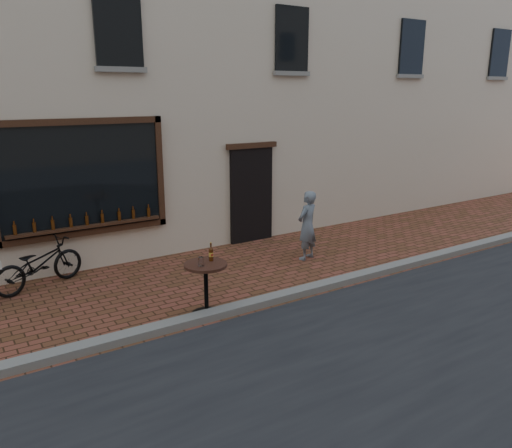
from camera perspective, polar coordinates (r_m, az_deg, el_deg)
ground at (r=8.24m, az=1.00°, el=-9.82°), size 90.00×90.00×0.00m
kerb at (r=8.36m, az=0.24°, el=-8.97°), size 90.00×0.25×0.12m
shop_building at (r=13.48m, az=-15.41°, el=21.02°), size 28.00×6.20×10.00m
cargo_bicycle at (r=9.78m, az=-23.76°, el=-4.20°), size 2.02×1.22×0.95m
bistro_table at (r=7.87m, az=-5.73°, el=-6.20°), size 0.68×0.68×1.16m
pedestrian at (r=10.50m, az=5.87°, el=-0.16°), size 0.62×0.50×1.46m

